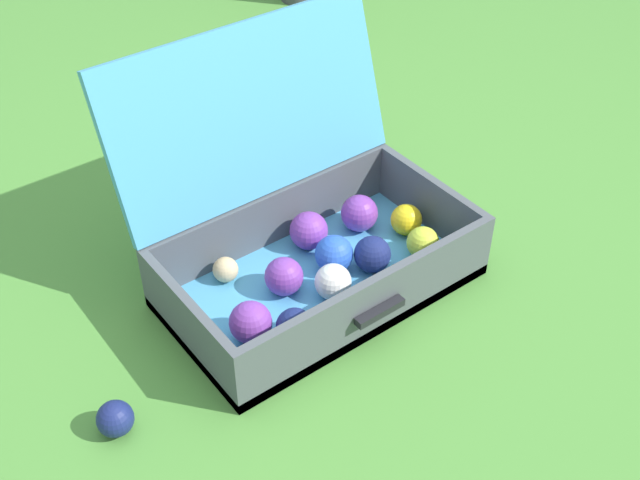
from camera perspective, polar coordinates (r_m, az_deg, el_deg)
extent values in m
plane|color=#4C8C38|center=(1.71, 0.45, -2.92)|extent=(16.00, 16.00, 0.00)
cube|color=#4799C6|center=(1.68, 0.00, -3.14)|extent=(0.63, 0.35, 0.03)
cube|color=#4C5156|center=(1.53, -9.19, -6.09)|extent=(0.02, 0.35, 0.15)
cube|color=#4C5156|center=(1.80, 7.76, 2.34)|extent=(0.02, 0.35, 0.15)
cube|color=#4C5156|center=(1.55, 3.74, -4.80)|extent=(0.59, 0.02, 0.15)
cube|color=#4C5156|center=(1.75, -3.30, 1.35)|extent=(0.59, 0.02, 0.15)
cube|color=#4799C6|center=(1.65, -4.89, 9.02)|extent=(0.63, 0.13, 0.34)
cube|color=black|center=(1.53, 4.25, -5.07)|extent=(0.11, 0.02, 0.02)
sphere|color=navy|center=(1.68, 3.72, -1.01)|extent=(0.08, 0.08, 0.08)
sphere|color=#CCDB38|center=(1.72, 7.27, -0.19)|extent=(0.07, 0.07, 0.07)
sphere|color=purple|center=(1.78, 2.80, 1.91)|extent=(0.08, 0.08, 0.08)
sphere|color=yellow|center=(1.78, 6.03, 1.50)|extent=(0.07, 0.07, 0.07)
sphere|color=white|center=(1.62, 0.93, -2.98)|extent=(0.08, 0.08, 0.08)
sphere|color=purple|center=(1.73, -0.80, 0.67)|extent=(0.08, 0.08, 0.08)
sphere|color=purple|center=(1.53, -4.93, -5.82)|extent=(0.08, 0.08, 0.08)
sphere|color=blue|center=(1.68, 0.96, -0.97)|extent=(0.08, 0.08, 0.08)
sphere|color=purple|center=(1.63, -2.57, -2.58)|extent=(0.08, 0.08, 0.08)
sphere|color=#D1B784|center=(1.67, -6.69, -2.09)|extent=(0.05, 0.05, 0.05)
sphere|color=navy|center=(1.53, -1.80, -6.14)|extent=(0.07, 0.07, 0.07)
sphere|color=navy|center=(1.47, -14.27, -12.14)|extent=(0.07, 0.07, 0.07)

